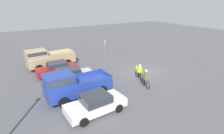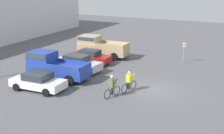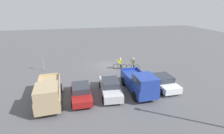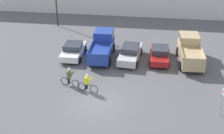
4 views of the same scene
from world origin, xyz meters
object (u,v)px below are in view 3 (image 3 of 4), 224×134
at_px(pickup_truck_0, 140,82).
at_px(cyclist_1, 133,64).
at_px(fire_lane_sign, 43,61).
at_px(pickup_truck_1, 48,92).
at_px(sedan_0, 163,82).
at_px(sedan_2, 81,92).
at_px(sedan_1, 110,87).
at_px(cyclist_0, 120,63).

distance_m(pickup_truck_0, cyclist_1, 6.55).
height_order(cyclist_1, fire_lane_sign, fire_lane_sign).
bearing_deg(pickup_truck_1, pickup_truck_0, -179.79).
xyz_separation_m(sedan_0, pickup_truck_1, (11.18, 0.65, 0.48)).
bearing_deg(sedan_2, pickup_truck_0, 176.73).
distance_m(sedan_0, cyclist_1, 5.85).
distance_m(sedan_1, cyclist_0, 6.99).
height_order(sedan_1, cyclist_1, cyclist_1).
bearing_deg(sedan_0, cyclist_1, -78.21).
xyz_separation_m(sedan_1, cyclist_0, (-2.79, -6.41, 0.04)).
xyz_separation_m(pickup_truck_0, cyclist_0, (0.02, -6.99, -0.40)).
height_order(sedan_2, cyclist_1, cyclist_1).
distance_m(sedan_0, fire_lane_sign, 15.08).
height_order(sedan_0, sedan_1, sedan_1).
xyz_separation_m(sedan_2, fire_lane_sign, (4.30, -8.41, 0.63)).
bearing_deg(pickup_truck_0, fire_lane_sign, -41.38).
bearing_deg(sedan_0, pickup_truck_0, 12.63).
distance_m(pickup_truck_1, cyclist_0, 10.93).
bearing_deg(sedan_1, sedan_0, -179.51).
relative_size(pickup_truck_1, fire_lane_sign, 2.52).
distance_m(sedan_1, cyclist_1, 7.26).
distance_m(sedan_0, sedan_1, 5.60).
bearing_deg(cyclist_0, pickup_truck_0, 90.20).
bearing_deg(pickup_truck_1, fire_lane_sign, -80.16).
bearing_deg(pickup_truck_0, sedan_0, -167.37).
relative_size(pickup_truck_1, cyclist_1, 3.23).
relative_size(sedan_1, fire_lane_sign, 2.22).
relative_size(cyclist_0, fire_lane_sign, 0.82).
bearing_deg(sedan_1, pickup_truck_0, 168.43).
height_order(cyclist_0, fire_lane_sign, fire_lane_sign).
distance_m(sedan_1, sedan_2, 2.81).
relative_size(pickup_truck_0, pickup_truck_1, 0.97).
distance_m(sedan_2, fire_lane_sign, 9.47).
bearing_deg(cyclist_1, sedan_1, 52.64).
bearing_deg(pickup_truck_0, sedan_2, -3.27).
height_order(sedan_2, cyclist_0, cyclist_0).
height_order(sedan_0, fire_lane_sign, fire_lane_sign).
height_order(cyclist_0, cyclist_1, cyclist_1).
height_order(sedan_1, cyclist_0, cyclist_0).
bearing_deg(sedan_2, pickup_truck_1, 7.20).
relative_size(sedan_1, sedan_2, 1.13).
relative_size(sedan_2, cyclist_1, 2.52).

